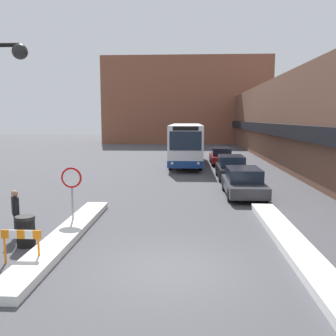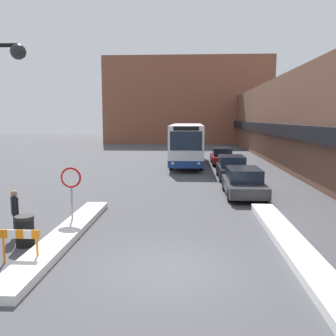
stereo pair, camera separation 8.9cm
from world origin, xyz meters
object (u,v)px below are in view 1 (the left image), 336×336
construction_barricade (21,240)px  stop_sign (72,184)px  parked_car_front (243,182)px  parked_car_back (221,156)px  pedestrian (15,209)px  trash_bin (26,231)px  city_bus (186,143)px  parked_car_middle (231,167)px

construction_barricade → stop_sign: bearing=86.5°
parked_car_front → parked_car_back: bearing=90.0°
pedestrian → trash_bin: bearing=8.2°
parked_car_back → parked_car_front: bearing=-90.0°
parked_car_front → parked_car_back: (0.00, 13.32, -0.01)m
city_bus → parked_car_front: (3.01, -13.12, -1.11)m
pedestrian → construction_barricade: size_ratio=1.45×
stop_sign → trash_bin: size_ratio=2.26×
stop_sign → city_bus: bearing=77.8°
city_bus → pedestrian: size_ratio=7.65×
city_bus → construction_barricade: city_bus is taller
trash_bin → parked_car_front: bearing=45.7°
city_bus → trash_bin: city_bus is taller
parked_car_middle → parked_car_back: parked_car_middle is taller
parked_car_back → trash_bin: size_ratio=4.78×
stop_sign → pedestrian: size_ratio=1.35×
city_bus → trash_bin: bearing=-102.8°
city_bus → stop_sign: size_ratio=5.66×
pedestrian → construction_barricade: bearing=-3.5°
parked_car_front → pedestrian: pedestrian is taller
city_bus → pedestrian: (-5.45, -20.29, -0.87)m
parked_car_middle → pedestrian: (-8.46, -12.66, 0.20)m
city_bus → parked_car_middle: (3.01, -7.63, -1.07)m
parked_car_back → construction_barricade: bearing=-107.8°
city_bus → parked_car_front: city_bus is taller
pedestrian → construction_barricade: pedestrian is taller
parked_car_middle → stop_sign: bearing=-122.5°
parked_car_middle → pedestrian: size_ratio=2.71×
parked_car_back → trash_bin: parked_car_back is taller
trash_bin → construction_barricade: 1.47m
parked_car_front → construction_barricade: size_ratio=4.10×
parked_car_back → construction_barricade: (-7.29, -22.67, -0.04)m
parked_car_middle → pedestrian: bearing=-123.8°
parked_car_front → trash_bin: (-7.78, -7.98, -0.24)m
parked_car_back → stop_sign: stop_sign is taller
parked_car_front → stop_sign: (-7.06, -5.59, 0.84)m
parked_car_front → city_bus: bearing=102.9°
parked_car_front → parked_car_middle: 5.49m
parked_car_front → trash_bin: size_ratio=4.74×
construction_barricade → pedestrian: bearing=118.2°
city_bus → parked_car_middle: 8.27m
stop_sign → construction_barricade: (-0.23, -3.76, -0.88)m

